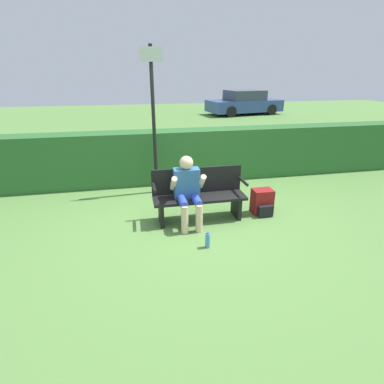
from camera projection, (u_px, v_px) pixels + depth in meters
The scene contains 8 objects.
ground_plane at pixel (199, 219), 5.13m from camera, with size 40.00×40.00×0.00m, color #5B8942.
hedge_back at pixel (179, 156), 6.79m from camera, with size 12.00×0.57×1.16m.
park_bench at pixel (199, 194), 5.03m from camera, with size 1.54×0.44×0.86m.
person_seated at pixel (188, 188), 4.80m from camera, with size 0.55×0.62×1.12m.
backpack at pixel (262, 202), 5.28m from camera, with size 0.35×0.35×0.44m.
water_bottle at pixel (208, 240), 4.27m from camera, with size 0.07×0.07×0.24m.
signpost at pixel (153, 115), 5.71m from camera, with size 0.41×0.09×2.81m.
parked_car at pixel (244, 103), 17.60m from camera, with size 4.53×2.56×1.37m.
Camera 1 is at (-1.04, -4.47, 2.35)m, focal length 28.00 mm.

